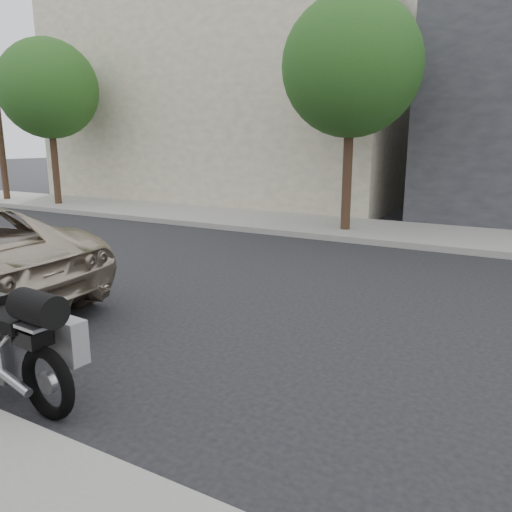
% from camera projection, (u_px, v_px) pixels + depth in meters
% --- Properties ---
extents(ground, '(120.00, 120.00, 0.00)m').
position_uv_depth(ground, '(334.00, 316.00, 6.97)').
color(ground, black).
rests_on(ground, ground).
extents(far_sidewalk, '(44.00, 3.00, 0.15)m').
position_uv_depth(far_sidewalk, '(428.00, 236.00, 12.45)').
color(far_sidewalk, gray).
rests_on(far_sidewalk, ground).
extents(far_building_cream, '(14.00, 11.00, 8.00)m').
position_uv_depth(far_building_cream, '(255.00, 103.00, 21.83)').
color(far_building_cream, '#9D957E').
rests_on(far_building_cream, ground).
extents(street_tree_mid, '(3.40, 3.40, 5.70)m').
position_uv_depth(street_tree_mid, '(352.00, 67.00, 12.08)').
color(street_tree_mid, '#3C281B').
rests_on(street_tree_mid, far_sidewalk).
extents(street_tree_right, '(3.40, 3.40, 5.70)m').
position_uv_depth(street_tree_right, '(48.00, 89.00, 17.37)').
color(street_tree_right, '#3C281B').
rests_on(street_tree_right, far_sidewalk).
extents(motorcycle, '(2.21, 0.71, 1.40)m').
position_uv_depth(motorcycle, '(7.00, 338.00, 4.64)').
color(motorcycle, black).
rests_on(motorcycle, ground).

